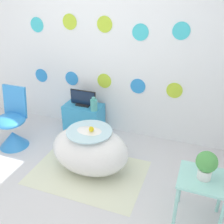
% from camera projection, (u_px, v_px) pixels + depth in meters
% --- Properties ---
extents(ground_plane, '(12.00, 12.00, 0.00)m').
position_uv_depth(ground_plane, '(33.00, 216.00, 2.55)').
color(ground_plane, silver).
extents(wall_back_dotted, '(4.69, 0.05, 2.60)m').
position_uv_depth(wall_back_dotted, '(104.00, 43.00, 3.53)').
color(wall_back_dotted, white).
rests_on(wall_back_dotted, ground_plane).
extents(rug, '(1.33, 0.92, 0.01)m').
position_uv_depth(rug, '(88.00, 172.00, 3.14)').
color(rug, silver).
rests_on(rug, ground_plane).
extents(bathtub, '(0.93, 0.64, 0.56)m').
position_uv_depth(bathtub, '(90.00, 150.00, 3.06)').
color(bathtub, white).
rests_on(bathtub, ground_plane).
extents(rubber_duck, '(0.06, 0.06, 0.07)m').
position_uv_depth(rubber_duck, '(91.00, 129.00, 2.88)').
color(rubber_duck, yellow).
rests_on(rubber_duck, bathtub).
extents(chair, '(0.41, 0.41, 0.83)m').
position_uv_depth(chair, '(12.00, 129.00, 3.55)').
color(chair, '#338CE0').
rests_on(chair, ground_plane).
extents(tv_cabinet, '(0.56, 0.33, 0.43)m').
position_uv_depth(tv_cabinet, '(84.00, 118.00, 3.91)').
color(tv_cabinet, '#389ED6').
rests_on(tv_cabinet, ground_plane).
extents(tv, '(0.39, 0.12, 0.23)m').
position_uv_depth(tv, '(83.00, 99.00, 3.77)').
color(tv, black).
rests_on(tv, tv_cabinet).
extents(vase, '(0.10, 0.10, 0.20)m').
position_uv_depth(vase, '(94.00, 105.00, 3.63)').
color(vase, '#51B2AD').
rests_on(vase, tv_cabinet).
extents(side_table, '(0.43, 0.40, 0.51)m').
position_uv_depth(side_table, '(202.00, 186.00, 2.34)').
color(side_table, '#99E0D8').
rests_on(side_table, ground_plane).
extents(potted_plant_left, '(0.18, 0.18, 0.27)m').
position_uv_depth(potted_plant_left, '(206.00, 164.00, 2.23)').
color(potted_plant_left, white).
rests_on(potted_plant_left, side_table).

